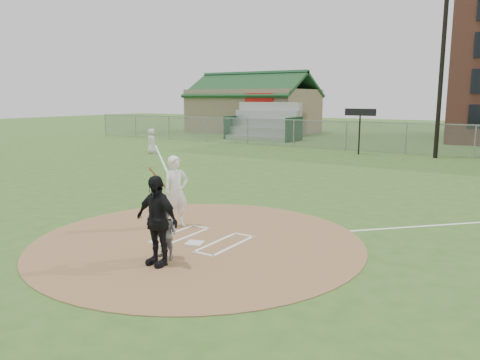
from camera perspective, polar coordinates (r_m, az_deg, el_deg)
The scene contains 14 objects.
ground at distance 12.12m, azimuth -5.11°, elevation -7.47°, with size 140.00×140.00×0.00m, color #325A1F.
dirt_circle at distance 12.12m, azimuth -5.11°, elevation -7.43°, with size 8.40×8.40×0.02m, color olive.
home_plate at distance 11.89m, azimuth -5.57°, elevation -7.65°, with size 0.42×0.42×0.03m, color silver.
foul_line_third at distance 24.51m, azimuth -9.05°, elevation 1.41°, with size 0.10×24.00×0.01m, color white.
catcher at distance 10.71m, azimuth -9.08°, elevation -6.44°, with size 0.59×0.46×1.21m, color gray.
umpire at distance 10.31m, azimuth -10.13°, elevation -4.87°, with size 1.16×0.48×1.99m, color black.
ondeck_player at distance 31.02m, azimuth -10.73°, elevation 4.66°, with size 0.79×0.52×1.62m, color silver.
batters_boxes at distance 12.22m, azimuth -4.68°, elevation -7.18°, with size 2.08×1.88×0.01m.
batter_at_plate at distance 13.22m, azimuth -7.81°, elevation -1.41°, with size 0.77×1.14×2.02m.
outfield_fence at distance 32.04m, azimuth 19.59°, elevation 4.79°, with size 56.08×0.08×2.03m.
bleachers at distance 40.70m, azimuth 2.81°, elevation 7.17°, with size 6.08×3.20×3.20m.
clubhouse at distance 49.05m, azimuth 1.65°, elevation 8.61°, with size 12.20×8.71×6.23m.
light_pole at distance 30.71m, azimuth 23.55°, elevation 14.81°, with size 1.20×0.30×12.22m.
scoreboard_sign at distance 30.89m, azimuth 14.43°, elevation 7.43°, with size 2.00×0.10×2.93m.
Camera 1 is at (7.07, -9.15, 3.65)m, focal length 35.00 mm.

